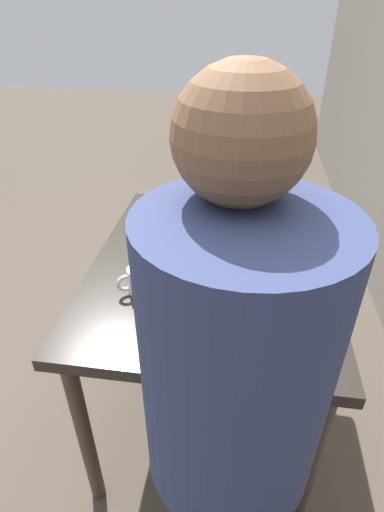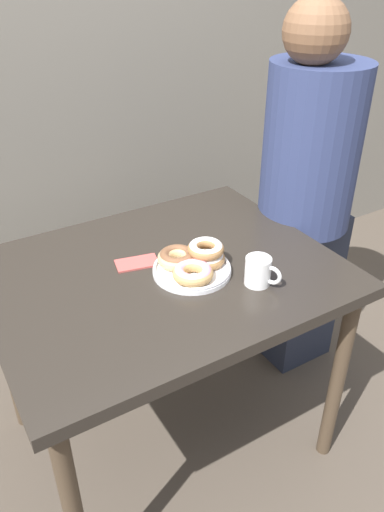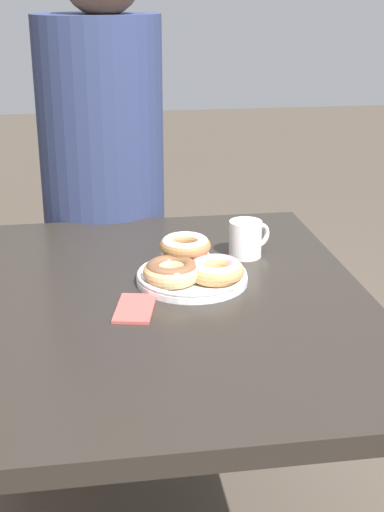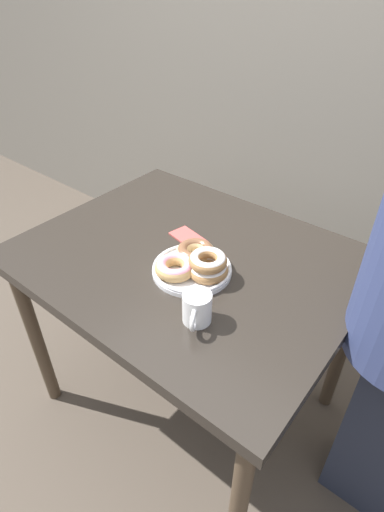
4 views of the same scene
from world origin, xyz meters
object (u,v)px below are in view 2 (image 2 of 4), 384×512
object	(u,v)px
person_figure	(308,194)
napkin	(137,263)
donut_plate	(193,262)
dining_table	(164,292)
coffee_mug	(259,271)

from	to	relation	value
person_figure	napkin	size ratio (longest dim) A/B	10.42
donut_plate	napkin	xyz separation A→B (m)	(-0.13, 0.13, -0.03)
dining_table	donut_plate	bearing A→B (deg)	-38.97
person_figure	napkin	world-z (taller)	person_figure
coffee_mug	person_figure	world-z (taller)	person_figure
napkin	donut_plate	bearing A→B (deg)	-45.20
donut_plate	person_figure	bearing A→B (deg)	15.46
dining_table	napkin	world-z (taller)	napkin
donut_plate	dining_table	bearing A→B (deg)	141.03
donut_plate	person_figure	world-z (taller)	person_figure
dining_table	donut_plate	world-z (taller)	donut_plate
donut_plate	napkin	world-z (taller)	donut_plate
donut_plate	coffee_mug	xyz separation A→B (m)	(0.13, -0.15, 0.01)
donut_plate	napkin	bearing A→B (deg)	134.80
dining_table	donut_plate	distance (m)	0.15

